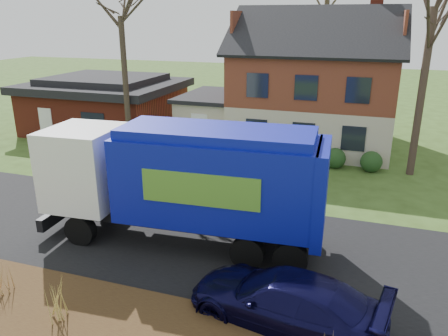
% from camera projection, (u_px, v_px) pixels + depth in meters
% --- Properties ---
extents(ground, '(120.00, 120.00, 0.00)m').
position_uv_depth(ground, '(198.00, 241.00, 15.36)').
color(ground, '#304717').
rests_on(ground, ground).
extents(road, '(80.00, 7.00, 0.02)m').
position_uv_depth(road, '(198.00, 241.00, 15.35)').
color(road, black).
rests_on(road, ground).
extents(main_house, '(12.95, 8.95, 9.26)m').
position_uv_depth(main_house, '(307.00, 78.00, 26.04)').
color(main_house, beige).
rests_on(main_house, ground).
extents(ranch_house, '(9.80, 8.20, 3.70)m').
position_uv_depth(ranch_house, '(106.00, 104.00, 30.02)').
color(ranch_house, maroon).
rests_on(ranch_house, ground).
extents(garbage_truck, '(9.87, 3.21, 4.17)m').
position_uv_depth(garbage_truck, '(187.00, 178.00, 14.52)').
color(garbage_truck, black).
rests_on(garbage_truck, ground).
extents(silver_sedan, '(4.89, 2.07, 1.57)m').
position_uv_depth(silver_sedan, '(153.00, 163.00, 21.05)').
color(silver_sedan, '#9B9DA2').
rests_on(silver_sedan, ground).
extents(navy_wagon, '(5.32, 2.89, 1.46)m').
position_uv_depth(navy_wagon, '(284.00, 301.00, 10.95)').
color(navy_wagon, black).
rests_on(navy_wagon, ground).
extents(grass_clump_west, '(0.37, 0.31, 0.99)m').
position_uv_depth(grass_clump_west, '(0.00, 276.00, 11.87)').
color(grass_clump_west, '#AE854C').
rests_on(grass_clump_west, mulch_verge).
extents(grass_clump_mid, '(0.39, 0.32, 1.08)m').
position_uv_depth(grass_clump_mid, '(57.00, 299.00, 10.82)').
color(grass_clump_mid, tan).
rests_on(grass_clump_mid, mulch_verge).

